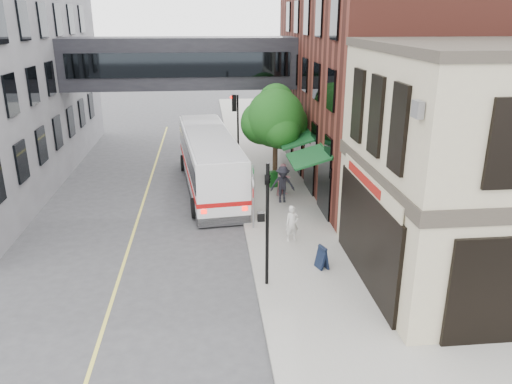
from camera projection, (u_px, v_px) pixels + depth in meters
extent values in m
plane|color=#38383A|center=(262.00, 319.00, 16.05)|extent=(120.00, 120.00, 0.00)
cube|color=gray|center=(269.00, 180.00, 29.34)|extent=(4.00, 60.00, 0.15)
cube|color=#BEB691|center=(512.00, 172.00, 17.42)|extent=(10.00, 8.00, 8.15)
cube|color=#38332B|center=(512.00, 170.00, 17.39)|extent=(10.12, 8.12, 0.50)
cube|color=black|center=(366.00, 236.00, 17.68)|extent=(0.14, 6.40, 3.40)
cube|color=black|center=(365.00, 236.00, 17.68)|extent=(0.04, 5.90, 3.00)
cube|color=maroon|center=(363.00, 179.00, 17.58)|extent=(0.03, 3.60, 0.32)
cube|color=#58241B|center=(406.00, 56.00, 28.72)|extent=(12.00, 18.00, 14.00)
cube|color=#0E3E13|center=(290.00, 132.00, 28.23)|extent=(1.80, 13.00, 0.40)
cube|color=black|center=(181.00, 63.00, 30.46)|extent=(14.00, 3.00, 3.00)
cube|color=black|center=(180.00, 65.00, 29.01)|extent=(13.00, 0.08, 1.40)
cube|color=black|center=(182.00, 61.00, 31.92)|extent=(13.00, 0.08, 1.40)
cylinder|color=black|center=(267.00, 226.00, 17.16)|extent=(0.12, 0.12, 4.50)
cube|color=black|center=(261.00, 217.00, 17.02)|extent=(0.25, 0.22, 0.30)
imported|color=black|center=(268.00, 175.00, 16.54)|extent=(0.20, 0.16, 1.00)
cylinder|color=black|center=(238.00, 131.00, 31.22)|extent=(0.12, 0.12, 4.50)
cube|color=black|center=(234.00, 126.00, 31.08)|extent=(0.25, 0.22, 0.30)
cube|color=black|center=(234.00, 103.00, 30.61)|extent=(0.28, 0.28, 1.00)
sphere|color=#FF0C05|center=(231.00, 97.00, 30.48)|extent=(0.18, 0.18, 0.18)
cylinder|color=gray|center=(253.00, 197.00, 22.10)|extent=(0.08, 0.08, 3.00)
cube|color=white|center=(253.00, 182.00, 21.86)|extent=(0.03, 0.75, 0.22)
cube|color=#0C591E|center=(253.00, 170.00, 21.68)|extent=(0.03, 0.70, 0.18)
cube|color=#B20C0C|center=(253.00, 192.00, 22.03)|extent=(0.03, 0.30, 0.40)
cylinder|color=#382619|center=(275.00, 161.00, 27.93)|extent=(0.28, 0.28, 2.80)
sphere|color=#154412|center=(276.00, 118.00, 27.12)|extent=(3.20, 3.20, 3.20)
sphere|color=#154412|center=(288.00, 123.00, 27.80)|extent=(2.20, 2.20, 2.20)
sphere|color=#154412|center=(262.00, 123.00, 27.44)|extent=(2.40, 2.40, 2.40)
sphere|color=#154412|center=(276.00, 102.00, 27.43)|extent=(2.00, 2.00, 2.00)
cube|color=#D8CC4C|center=(140.00, 211.00, 24.95)|extent=(0.12, 40.00, 0.01)
cube|color=white|center=(209.00, 160.00, 27.67)|extent=(3.64, 11.61, 2.88)
cube|color=black|center=(209.00, 152.00, 27.50)|extent=(3.68, 11.42, 1.04)
cube|color=#B20C0C|center=(210.00, 169.00, 27.83)|extent=(3.70, 11.64, 0.22)
cylinder|color=black|center=(194.00, 208.00, 23.97)|extent=(0.40, 1.02, 0.99)
cylinder|color=black|center=(245.00, 204.00, 24.44)|extent=(0.40, 1.02, 0.99)
cylinder|color=black|center=(183.00, 163.00, 31.29)|extent=(0.40, 1.02, 0.99)
cylinder|color=black|center=(222.00, 161.00, 31.77)|extent=(0.40, 1.02, 0.99)
imported|color=silver|center=(292.00, 224.00, 21.05)|extent=(0.62, 0.45, 1.58)
imported|color=#D38892|center=(284.00, 179.00, 26.46)|extent=(1.06, 0.98, 1.74)
imported|color=black|center=(283.00, 184.00, 25.42)|extent=(1.27, 0.77, 1.91)
cube|color=#135719|center=(273.00, 179.00, 27.89)|extent=(0.55, 0.52, 0.89)
cube|color=black|center=(322.00, 257.00, 18.87)|extent=(0.47, 0.58, 0.89)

